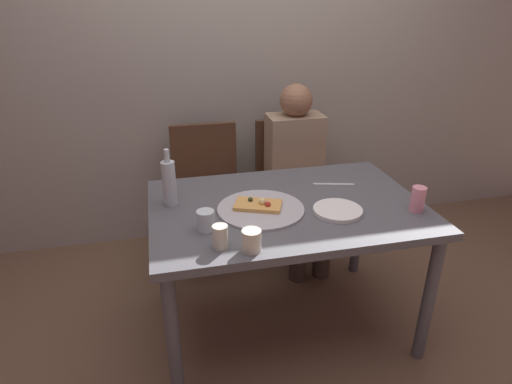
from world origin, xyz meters
TOP-DOWN VIEW (x-y plane):
  - ground_plane at (0.00, 0.00)m, footprint 8.00×8.00m
  - back_wall at (0.00, 1.19)m, footprint 6.00×0.10m
  - dining_table at (0.00, 0.00)m, footprint 1.32×0.89m
  - pizza_tray at (-0.14, -0.03)m, footprint 0.41×0.41m
  - pizza_slice_last at (-0.15, -0.02)m, footprint 0.25×0.20m
  - wine_bottle at (-0.55, 0.13)m, footprint 0.07×0.07m
  - tumbler_near at (-0.38, -0.32)m, footprint 0.06×0.06m
  - tumbler_far at (-0.26, -0.37)m, footprint 0.08×0.08m
  - wine_glass at (-0.42, -0.16)m, footprint 0.08×0.08m
  - soda_can at (0.58, -0.21)m, footprint 0.07×0.07m
  - plate_stack at (0.21, -0.14)m, footprint 0.23×0.23m
  - table_knife at (0.31, 0.17)m, footprint 0.22×0.08m
  - chair_left at (-0.29, 0.84)m, footprint 0.44×0.44m
  - chair_right at (0.29, 0.84)m, footprint 0.44×0.44m
  - guest_in_sweater at (0.29, 0.69)m, footprint 0.36×0.56m

SIDE VIEW (x-z plane):
  - ground_plane at x=0.00m, z-range 0.00..0.00m
  - chair_left at x=-0.29m, z-range 0.06..0.96m
  - chair_right at x=0.29m, z-range 0.06..0.96m
  - guest_in_sweater at x=0.29m, z-range 0.06..1.23m
  - dining_table at x=0.00m, z-range 0.29..1.03m
  - table_knife at x=0.31m, z-range 0.75..0.75m
  - pizza_tray at x=-0.14m, z-range 0.75..0.76m
  - plate_stack at x=0.21m, z-range 0.75..0.77m
  - pizza_slice_last at x=-0.15m, z-range 0.75..0.79m
  - wine_glass at x=-0.42m, z-range 0.75..0.84m
  - tumbler_far at x=-0.26m, z-range 0.75..0.84m
  - tumbler_near at x=-0.38m, z-range 0.75..0.85m
  - soda_can at x=0.58m, z-range 0.75..0.87m
  - wine_bottle at x=-0.55m, z-range 0.72..1.00m
  - back_wall at x=0.00m, z-range 0.00..2.60m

